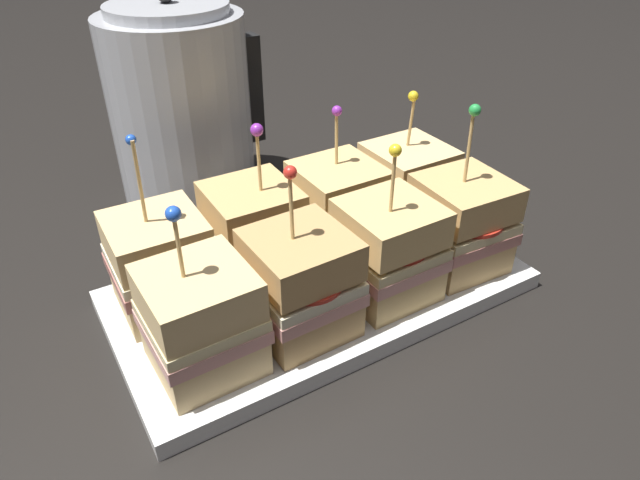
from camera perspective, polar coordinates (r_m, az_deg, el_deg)
ground_plane at (r=0.59m, az=0.00°, el=-5.62°), size 6.00×6.00×0.00m
serving_platter at (r=0.59m, az=0.00°, el=-4.94°), size 0.41×0.21×0.02m
sandwich_front_far_left at (r=0.47m, az=-11.80°, el=-7.91°), size 0.09×0.09×0.15m
sandwich_front_center_left at (r=0.50m, az=-1.95°, el=-4.45°), size 0.09×0.09×0.16m
sandwich_front_center_right at (r=0.54m, az=6.83°, el=-1.10°), size 0.09×0.09×0.16m
sandwich_front_far_right at (r=0.60m, az=13.90°, el=1.54°), size 0.09×0.09×0.18m
sandwich_back_far_left at (r=0.55m, az=-15.69°, el=-2.23°), size 0.09×0.09×0.18m
sandwich_back_center_left at (r=0.57m, az=-6.67°, el=0.76°), size 0.09×0.09×0.16m
sandwich_back_center_right at (r=0.61m, az=1.78°, el=3.17°), size 0.09×0.09×0.16m
sandwich_back_far_right at (r=0.65m, az=8.67°, el=5.21°), size 0.09×0.09×0.16m
kettle_steel at (r=0.75m, az=-13.68°, el=12.71°), size 0.19×0.17×0.26m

